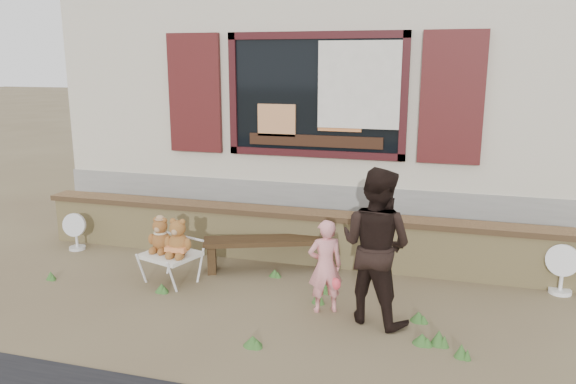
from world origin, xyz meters
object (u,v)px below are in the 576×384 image
(adult, at_px, (376,246))
(teddy_bear_left, at_px, (161,234))
(teddy_bear_right, at_px, (178,237))
(child, at_px, (325,266))
(folding_chair, at_px, (171,256))
(bench, at_px, (268,247))

(adult, bearing_deg, teddy_bear_left, 13.81)
(teddy_bear_right, relative_size, child, 0.46)
(child, relative_size, adult, 0.63)
(teddy_bear_right, bearing_deg, child, 10.74)
(folding_chair, distance_m, adult, 2.45)
(teddy_bear_right, bearing_deg, adult, 10.80)
(folding_chair, distance_m, child, 1.90)
(folding_chair, xyz_separation_m, teddy_bear_right, (0.13, -0.04, 0.26))
(folding_chair, bearing_deg, adult, 10.18)
(bench, height_order, folding_chair, bench)
(teddy_bear_right, distance_m, child, 1.76)
(folding_chair, height_order, child, child)
(folding_chair, distance_m, teddy_bear_left, 0.28)
(bench, distance_m, teddy_bear_left, 1.30)
(teddy_bear_left, height_order, child, child)
(bench, bearing_deg, child, -67.08)
(teddy_bear_left, xyz_separation_m, child, (2.01, -0.30, -0.08))
(adult, bearing_deg, bench, -13.46)
(teddy_bear_right, height_order, adult, adult)
(folding_chair, relative_size, child, 0.72)
(bench, relative_size, adult, 1.02)
(teddy_bear_right, height_order, child, child)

